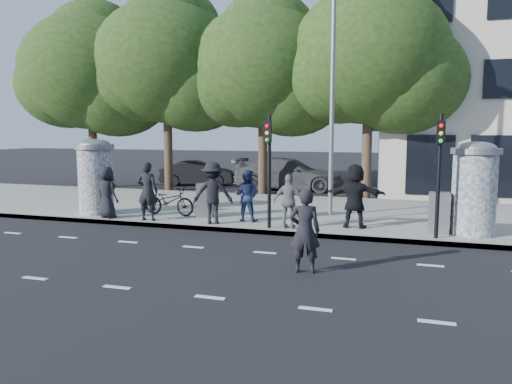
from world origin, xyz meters
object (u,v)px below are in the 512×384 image
(traffic_pole_far, at_px, (439,163))
(ped_f, at_px, (355,196))
(cabinet_right, at_px, (439,213))
(ad_column_right, at_px, (474,186))
(bicycle, at_px, (169,201))
(ped_e, at_px, (289,201))
(cabinet_left, at_px, (205,200))
(traffic_pole_near, at_px, (269,160))
(street_lamp, at_px, (332,80))
(ped_b, at_px, (148,191))
(ped_d, at_px, (213,193))
(car_right, at_px, (289,174))
(ad_column_left, at_px, (95,175))
(man_road, at_px, (305,231))
(ped_c, at_px, (247,195))
(car_mid, at_px, (197,173))
(ped_a, at_px, (107,192))

(traffic_pole_far, distance_m, ped_f, 2.73)
(cabinet_right, bearing_deg, ad_column_right, 12.48)
(ad_column_right, relative_size, bicycle, 1.38)
(ped_e, height_order, cabinet_left, ped_e)
(traffic_pole_near, distance_m, street_lamp, 4.07)
(traffic_pole_near, bearing_deg, ped_b, 178.98)
(cabinet_right, bearing_deg, ped_d, -175.19)
(cabinet_left, relative_size, car_right, 0.20)
(cabinet_left, bearing_deg, car_right, 71.62)
(ad_column_left, height_order, ped_e, ad_column_left)
(ped_f, xyz_separation_m, man_road, (-0.54, -4.70, -0.20))
(ped_d, distance_m, ped_e, 2.52)
(ped_e, xyz_separation_m, man_road, (1.33, -3.97, -0.05))
(bicycle, bearing_deg, ped_c, -91.59)
(ped_f, relative_size, bicycle, 1.02)
(man_road, bearing_deg, street_lamp, -97.95)
(ped_f, distance_m, bicycle, 6.46)
(ad_column_right, distance_m, ped_d, 7.75)
(ped_b, bearing_deg, car_right, -105.80)
(bicycle, bearing_deg, ad_column_left, 103.46)
(street_lamp, distance_m, car_mid, 13.08)
(ad_column_left, xyz_separation_m, ped_c, (5.58, 0.22, -0.54))
(cabinet_right, bearing_deg, street_lamp, 149.12)
(ped_d, relative_size, man_road, 1.05)
(traffic_pole_near, bearing_deg, car_right, 100.82)
(traffic_pole_near, relative_size, car_mid, 0.81)
(traffic_pole_far, height_order, cabinet_right, traffic_pole_far)
(ad_column_left, height_order, cabinet_right, ad_column_left)
(traffic_pole_near, relative_size, ped_b, 1.75)
(ad_column_right, relative_size, ped_f, 1.36)
(traffic_pole_far, distance_m, cabinet_right, 1.65)
(bicycle, bearing_deg, cabinet_right, -89.69)
(ped_c, bearing_deg, man_road, 124.25)
(car_mid, bearing_deg, car_right, -114.04)
(man_road, height_order, cabinet_right, man_road)
(street_lamp, bearing_deg, traffic_pole_near, -116.23)
(street_lamp, distance_m, cabinet_right, 5.74)
(ped_f, bearing_deg, street_lamp, -61.09)
(bicycle, relative_size, cabinet_right, 1.61)
(ad_column_right, relative_size, car_right, 0.47)
(ped_b, bearing_deg, ped_d, 178.76)
(ad_column_right, distance_m, man_road, 6.13)
(man_road, bearing_deg, bicycle, -52.72)
(street_lamp, xyz_separation_m, cabinet_right, (3.48, -2.13, -4.05))
(ad_column_right, bearing_deg, ped_a, -175.78)
(ped_c, xyz_separation_m, ped_e, (1.62, -0.76, -0.02))
(traffic_pole_far, distance_m, ped_e, 4.39)
(traffic_pole_near, height_order, ped_c, traffic_pole_near)
(ped_c, bearing_deg, ped_d, 40.90)
(traffic_pole_far, relative_size, ped_e, 2.06)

